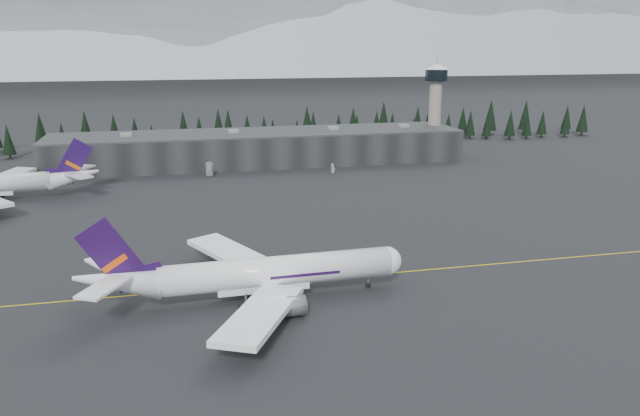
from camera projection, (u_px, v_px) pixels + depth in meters
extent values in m
plane|color=black|center=(342.00, 274.00, 130.18)|extent=(1400.00, 1400.00, 0.00)
cube|color=gold|center=(344.00, 277.00, 128.30)|extent=(400.00, 0.40, 0.02)
cube|color=black|center=(259.00, 148.00, 246.16)|extent=(160.00, 30.00, 12.00)
cube|color=#333335|center=(259.00, 132.00, 244.53)|extent=(160.00, 30.00, 0.60)
cylinder|color=gray|center=(434.00, 117.00, 262.94)|extent=(5.20, 5.20, 32.00)
cylinder|color=black|center=(436.00, 75.00, 258.46)|extent=(9.20, 9.20, 4.50)
cone|color=silver|center=(437.00, 67.00, 257.57)|extent=(10.00, 10.00, 2.00)
cube|color=black|center=(248.00, 132.00, 280.57)|extent=(360.00, 20.00, 15.00)
cylinder|color=white|center=(277.00, 271.00, 117.01)|extent=(43.92, 6.95, 5.71)
sphere|color=white|center=(387.00, 261.00, 122.42)|extent=(5.71, 5.71, 5.71)
cone|color=white|center=(118.00, 281.00, 109.73)|extent=(16.14, 6.16, 8.27)
cube|color=white|center=(237.00, 256.00, 129.76)|extent=(19.80, 26.94, 2.44)
cylinder|color=gray|center=(269.00, 269.00, 126.71)|extent=(6.29, 3.79, 3.62)
cube|color=white|center=(261.00, 314.00, 102.22)|extent=(18.67, 27.27, 2.44)
cylinder|color=gray|center=(288.00, 307.00, 108.94)|extent=(6.29, 3.79, 3.62)
cube|color=#240D3F|center=(113.00, 255.00, 108.35)|extent=(12.06, 0.82, 14.17)
cube|color=#E8480D|center=(115.00, 263.00, 108.77)|extent=(4.65, 0.66, 3.49)
cube|color=white|center=(108.00, 264.00, 114.25)|extent=(9.14, 11.16, 0.48)
cube|color=white|center=(104.00, 287.00, 103.58)|extent=(8.74, 11.25, 0.48)
cylinder|color=black|center=(368.00, 281.00, 122.46)|extent=(0.48, 0.48, 2.86)
cylinder|color=black|center=(240.00, 285.00, 120.35)|extent=(0.48, 0.48, 2.86)
cylinder|color=black|center=(246.00, 302.00, 112.35)|extent=(0.48, 0.48, 2.86)
cone|color=silver|center=(73.00, 176.00, 194.24)|extent=(16.59, 6.93, 8.39)
cube|color=silver|center=(1.00, 179.00, 202.02)|extent=(18.03, 27.85, 2.47)
cube|color=#1F0D3F|center=(73.00, 161.00, 193.10)|extent=(12.23, 1.35, 14.38)
cube|color=#C54B0B|center=(73.00, 165.00, 193.42)|extent=(4.73, 0.87, 3.54)
cube|color=silver|center=(78.00, 176.00, 189.10)|extent=(9.55, 11.23, 0.48)
cube|color=silver|center=(81.00, 168.00, 199.78)|extent=(8.55, 11.45, 0.48)
cylinder|color=black|center=(0.00, 193.00, 193.10)|extent=(0.48, 0.48, 2.90)
imported|color=silver|center=(209.00, 175.00, 223.14)|extent=(3.69, 5.83, 1.50)
imported|color=white|center=(333.00, 172.00, 227.93)|extent=(3.99, 1.93, 1.31)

